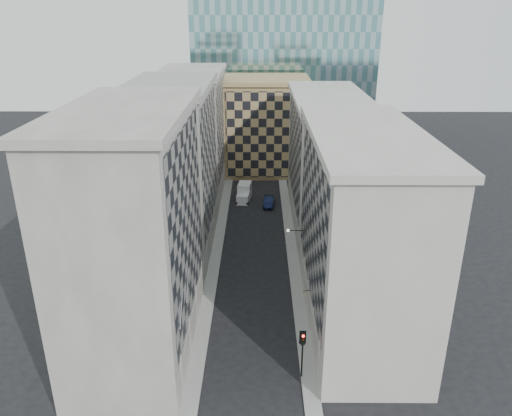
{
  "coord_description": "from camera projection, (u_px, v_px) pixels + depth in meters",
  "views": [
    {
      "loc": [
        0.6,
        -31.49,
        31.65
      ],
      "look_at": [
        0.32,
        15.53,
        12.59
      ],
      "focal_mm": 35.0,
      "sensor_mm": 36.0,
      "label": 1
    }
  ],
  "objects": [
    {
      "name": "bldg_right_a",
      "position": [
        359.0,
        231.0,
        51.04
      ],
      "size": [
        10.8,
        26.8,
        20.7
      ],
      "color": "#ABA69D",
      "rests_on": "ground"
    },
    {
      "name": "church_tower",
      "position": [
        256.0,
        30.0,
        106.95
      ],
      "size": [
        7.2,
        7.2,
        51.5
      ],
      "color": "#2A2620",
      "rests_on": "ground"
    },
    {
      "name": "bldg_left_b",
      "position": [
        174.0,
        168.0,
        67.47
      ],
      "size": [
        10.8,
        22.8,
        22.7
      ],
      "color": "gray",
      "rests_on": "ground"
    },
    {
      "name": "tan_block",
      "position": [
        266.0,
        125.0,
        100.45
      ],
      "size": [
        16.8,
        14.8,
        18.8
      ],
      "color": "#A38456",
      "rests_on": "ground"
    },
    {
      "name": "dark_car",
      "position": [
        269.0,
        201.0,
        84.97
      ],
      "size": [
        1.92,
        4.83,
        1.56
      ],
      "primitive_type": "imported",
      "rotation": [
        0.0,
        0.0,
        -0.06
      ],
      "color": "#101A3C",
      "rests_on": "ground"
    },
    {
      "name": "bldg_right_b",
      "position": [
        326.0,
        160.0,
        76.24
      ],
      "size": [
        10.8,
        28.8,
        19.7
      ],
      "color": "#ABA69D",
      "rests_on": "ground"
    },
    {
      "name": "sidewalk_east",
      "position": [
        292.0,
        253.0,
        68.82
      ],
      "size": [
        1.5,
        100.0,
        0.15
      ],
      "primitive_type": "cube",
      "color": "gray",
      "rests_on": "ground"
    },
    {
      "name": "flagpoles_left",
      "position": [
        184.0,
        297.0,
        43.67
      ],
      "size": [
        0.1,
        6.33,
        2.33
      ],
      "color": "gray",
      "rests_on": "ground"
    },
    {
      "name": "box_truck",
      "position": [
        244.0,
        193.0,
        87.35
      ],
      "size": [
        2.63,
        5.4,
        2.86
      ],
      "rotation": [
        0.0,
        0.0,
        -0.1
      ],
      "color": "white",
      "rests_on": "ground"
    },
    {
      "name": "sidewalk_west",
      "position": [
        216.0,
        252.0,
        68.88
      ],
      "size": [
        1.5,
        100.0,
        0.15
      ],
      "primitive_type": "cube",
      "color": "gray",
      "rests_on": "ground"
    },
    {
      "name": "bldg_left_a",
      "position": [
        137.0,
        233.0,
        46.89
      ],
      "size": [
        10.8,
        22.8,
        23.7
      ],
      "color": "gray",
      "rests_on": "ground"
    },
    {
      "name": "shop_sign",
      "position": [
        305.0,
        294.0,
        51.99
      ],
      "size": [
        0.78,
        0.68,
        0.76
      ],
      "rotation": [
        0.0,
        0.0,
        0.2
      ],
      "color": "black",
      "rests_on": "ground"
    },
    {
      "name": "bldg_left_c",
      "position": [
        194.0,
        133.0,
        88.05
      ],
      "size": [
        10.8,
        22.8,
        21.7
      ],
      "color": "gray",
      "rests_on": "ground"
    },
    {
      "name": "bracket_lamp",
      "position": [
        290.0,
        230.0,
        60.97
      ],
      "size": [
        1.98,
        0.36,
        0.36
      ],
      "color": "black",
      "rests_on": "ground"
    },
    {
      "name": "traffic_light",
      "position": [
        303.0,
        345.0,
        44.47
      ],
      "size": [
        0.61,
        0.51,
        4.83
      ],
      "rotation": [
        0.0,
        0.0,
        0.02
      ],
      "color": "black",
      "rests_on": "sidewalk_east"
    }
  ]
}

